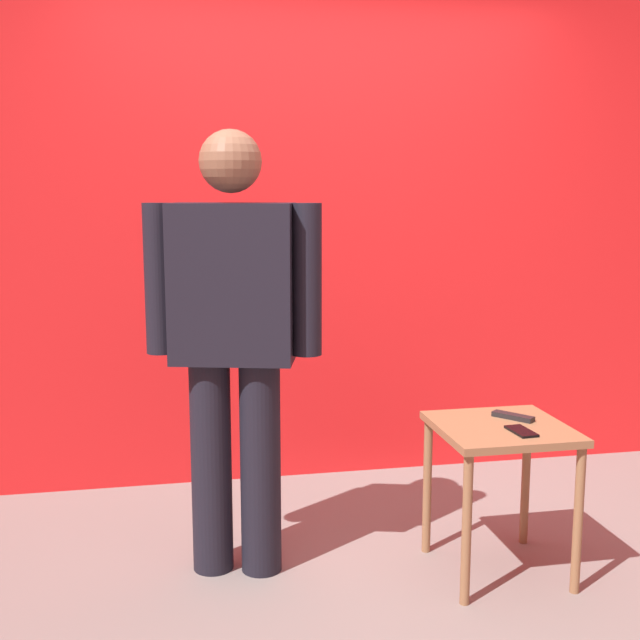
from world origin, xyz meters
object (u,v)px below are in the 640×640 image
object	(u,v)px
cell_phone	(521,431)
tv_remote	(513,416)
side_table	(501,450)
standing_person	(234,332)

from	to	relation	value
cell_phone	tv_remote	world-z (taller)	tv_remote
side_table	standing_person	bearing A→B (deg)	167.74
standing_person	tv_remote	bearing A→B (deg)	-7.91
side_table	tv_remote	size ratio (longest dim) A/B	3.58
side_table	cell_phone	distance (m)	0.15
cell_phone	side_table	bearing A→B (deg)	102.49
side_table	cell_phone	bearing A→B (deg)	-73.07
standing_person	side_table	size ratio (longest dim) A/B	2.86
standing_person	cell_phone	xyz separation A→B (m)	(1.05, -0.33, -0.36)
standing_person	tv_remote	xyz separation A→B (m)	(1.10, -0.15, -0.36)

